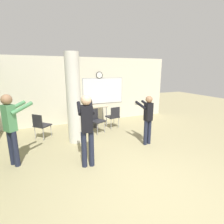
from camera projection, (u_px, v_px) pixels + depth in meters
ground_plane at (150, 190)px, 3.39m from camera, size 24.00×24.00×0.00m
wall_back at (85, 90)px, 7.60m from camera, size 8.00×0.15×2.80m
support_pillar at (74, 99)px, 5.40m from camera, size 0.44×0.44×2.80m
folding_table at (89, 108)px, 7.34m from camera, size 1.53×0.61×0.78m
bottle_on_table at (92, 104)px, 7.37m from camera, size 0.07×0.07×0.28m
waste_bin at (94, 123)px, 7.07m from camera, size 0.26×0.26×0.37m
chair_table_front at (96, 119)px, 6.42m from camera, size 0.58×0.58×0.87m
chair_near_pillar at (41, 124)px, 5.82m from camera, size 0.62×0.62×0.87m
chair_table_right at (113, 116)px, 6.92m from camera, size 0.51×0.51×0.87m
person_playing_side at (148, 116)px, 5.32m from camera, size 0.40×0.59×1.53m
person_playing_front at (87, 125)px, 4.04m from camera, size 0.45×0.70×1.74m
person_watching_back at (11, 125)px, 4.09m from camera, size 0.69×0.63×1.75m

